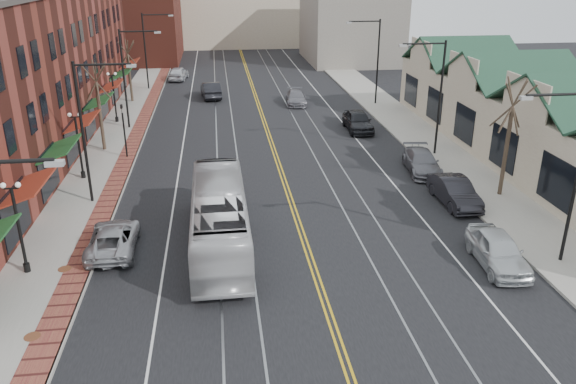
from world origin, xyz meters
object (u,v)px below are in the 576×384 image
object	(u,v)px
parked_suv	(113,238)
parked_car_b	(454,192)
parked_car_c	(422,162)
parked_car_d	(358,121)
parked_car_a	(498,250)
transit_bus	(219,218)

from	to	relation	value
parked_suv	parked_car_b	size ratio (longest dim) A/B	1.03
parked_car_c	parked_car_d	world-z (taller)	parked_car_d
parked_car_a	parked_car_c	size ratio (longest dim) A/B	0.94
parked_car_c	parked_car_a	bearing A→B (deg)	-86.94
transit_bus	parked_car_c	xyz separation A→B (m)	(13.47, 9.00, -0.82)
transit_bus	parked_car_c	world-z (taller)	transit_bus
parked_car_b	parked_car_a	bearing A→B (deg)	-98.21
parked_car_b	parked_car_c	xyz separation A→B (m)	(0.00, 5.42, -0.06)
parked_car_a	parked_car_b	distance (m)	7.17
parked_suv	parked_car_a	bearing A→B (deg)	167.19
transit_bus	parked_suv	bearing A→B (deg)	-2.24
transit_bus	parked_car_a	size ratio (longest dim) A/B	2.40
parked_car_a	parked_car_d	xyz separation A→B (m)	(-0.91, 22.93, 0.06)
transit_bus	parked_car_d	distance (m)	22.65
transit_bus	parked_car_a	distance (m)	13.09
transit_bus	parked_suv	distance (m)	5.21
parked_suv	parked_car_a	world-z (taller)	parked_car_a
parked_car_d	transit_bus	bearing A→B (deg)	-119.88
transit_bus	parked_car_c	distance (m)	16.22
parked_car_d	parked_car_a	bearing A→B (deg)	-86.58
transit_bus	parked_car_d	size ratio (longest dim) A/B	2.23
transit_bus	parked_car_b	bearing A→B (deg)	-165.48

